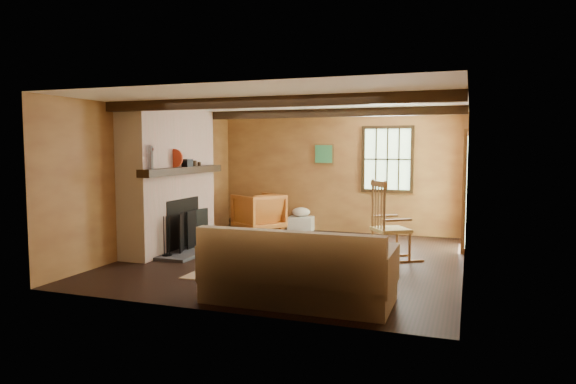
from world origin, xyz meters
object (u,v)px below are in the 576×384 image
at_px(rocking_chair, 388,227).
at_px(laundry_basket, 301,224).
at_px(armchair, 259,212).
at_px(sofa, 298,275).
at_px(fireplace, 171,185).

height_order(rocking_chair, laundry_basket, rocking_chair).
bearing_deg(armchair, sofa, 60.91).
bearing_deg(laundry_basket, fireplace, -120.29).
bearing_deg(laundry_basket, sofa, -72.29).
bearing_deg(fireplace, sofa, -35.64).
height_order(fireplace, armchair, fireplace).
height_order(rocking_chair, sofa, rocking_chair).
relative_size(fireplace, sofa, 1.13).
bearing_deg(fireplace, rocking_chair, 5.42).
bearing_deg(fireplace, armchair, 72.60).
height_order(laundry_basket, armchair, armchair).
bearing_deg(armchair, rocking_chair, 90.66).
xyz_separation_m(fireplace, rocking_chair, (3.62, 0.34, -0.58)).
xyz_separation_m(fireplace, sofa, (2.99, -2.14, -0.80)).
distance_m(sofa, armchair, 4.91).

